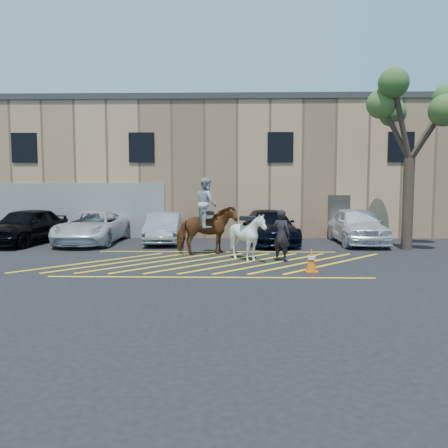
{
  "coord_description": "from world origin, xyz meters",
  "views": [
    {
      "loc": [
        0.69,
        -15.22,
        2.61
      ],
      "look_at": [
        0.33,
        0.2,
        1.3
      ],
      "focal_mm": 35.0,
      "sensor_mm": 36.0,
      "label": 1
    }
  ],
  "objects_px": {
    "car_silver_sedan": "(164,228)",
    "car_white_suv": "(357,225)",
    "car_white_pickup": "(92,227)",
    "tree": "(411,111)",
    "mounted_bay": "(207,224)",
    "traffic_cone": "(311,260)",
    "car_black_suv": "(26,226)",
    "saddled_white": "(248,237)",
    "car_blue_suv": "(269,227)",
    "handler": "(281,235)"
  },
  "relations": [
    {
      "from": "handler",
      "to": "traffic_cone",
      "type": "height_order",
      "value": "handler"
    },
    {
      "from": "car_white_suv",
      "to": "handler",
      "type": "relative_size",
      "value": 2.71
    },
    {
      "from": "car_white_pickup",
      "to": "tree",
      "type": "xyz_separation_m",
      "value": [
        13.79,
        -1.66,
        4.95
      ]
    },
    {
      "from": "car_black_suv",
      "to": "car_silver_sedan",
      "type": "xyz_separation_m",
      "value": [
        6.21,
        0.6,
        -0.13
      ]
    },
    {
      "from": "car_white_pickup",
      "to": "traffic_cone",
      "type": "relative_size",
      "value": 7.32
    },
    {
      "from": "car_black_suv",
      "to": "tree",
      "type": "xyz_separation_m",
      "value": [
        16.73,
        -1.32,
        4.86
      ]
    },
    {
      "from": "traffic_cone",
      "to": "tree",
      "type": "height_order",
      "value": "tree"
    },
    {
      "from": "car_black_suv",
      "to": "car_blue_suv",
      "type": "distance_m",
      "value": 11.16
    },
    {
      "from": "car_blue_suv",
      "to": "mounted_bay",
      "type": "bearing_deg",
      "value": -132.53
    },
    {
      "from": "car_white_pickup",
      "to": "car_white_suv",
      "type": "distance_m",
      "value": 12.23
    },
    {
      "from": "handler",
      "to": "car_silver_sedan",
      "type": "bearing_deg",
      "value": -10.52
    },
    {
      "from": "handler",
      "to": "tree",
      "type": "height_order",
      "value": "tree"
    },
    {
      "from": "tree",
      "to": "car_white_pickup",
      "type": "bearing_deg",
      "value": 173.13
    },
    {
      "from": "car_black_suv",
      "to": "tree",
      "type": "relative_size",
      "value": 0.67
    },
    {
      "from": "saddled_white",
      "to": "traffic_cone",
      "type": "height_order",
      "value": "saddled_white"
    },
    {
      "from": "mounted_bay",
      "to": "tree",
      "type": "relative_size",
      "value": 0.41
    },
    {
      "from": "car_white_pickup",
      "to": "mounted_bay",
      "type": "bearing_deg",
      "value": -30.62
    },
    {
      "from": "saddled_white",
      "to": "traffic_cone",
      "type": "distance_m",
      "value": 2.78
    },
    {
      "from": "car_black_suv",
      "to": "saddled_white",
      "type": "bearing_deg",
      "value": -15.43
    },
    {
      "from": "car_blue_suv",
      "to": "tree",
      "type": "height_order",
      "value": "tree"
    },
    {
      "from": "saddled_white",
      "to": "car_black_suv",
      "type": "bearing_deg",
      "value": 156.64
    },
    {
      "from": "car_white_suv",
      "to": "traffic_cone",
      "type": "bearing_deg",
      "value": -115.1
    },
    {
      "from": "car_white_pickup",
      "to": "traffic_cone",
      "type": "distance_m",
      "value": 11.15
    },
    {
      "from": "mounted_bay",
      "to": "traffic_cone",
      "type": "xyz_separation_m",
      "value": [
        3.45,
        -3.39,
        -0.83
      ]
    },
    {
      "from": "car_silver_sedan",
      "to": "mounted_bay",
      "type": "bearing_deg",
      "value": -61.64
    },
    {
      "from": "car_white_pickup",
      "to": "car_white_suv",
      "type": "bearing_deg",
      "value": 0.69
    },
    {
      "from": "car_white_pickup",
      "to": "tree",
      "type": "bearing_deg",
      "value": -7.02
    },
    {
      "from": "traffic_cone",
      "to": "car_silver_sedan",
      "type": "bearing_deg",
      "value": 129.55
    },
    {
      "from": "car_white_pickup",
      "to": "car_silver_sedan",
      "type": "distance_m",
      "value": 3.28
    },
    {
      "from": "car_black_suv",
      "to": "tree",
      "type": "height_order",
      "value": "tree"
    },
    {
      "from": "car_white_pickup",
      "to": "handler",
      "type": "distance_m",
      "value": 9.48
    },
    {
      "from": "car_white_suv",
      "to": "saddled_white",
      "type": "distance_m",
      "value": 7.09
    },
    {
      "from": "car_white_pickup",
      "to": "handler",
      "type": "relative_size",
      "value": 2.93
    },
    {
      "from": "car_black_suv",
      "to": "car_white_suv",
      "type": "relative_size",
      "value": 0.98
    },
    {
      "from": "car_white_suv",
      "to": "mounted_bay",
      "type": "bearing_deg",
      "value": -152.47
    },
    {
      "from": "car_silver_sedan",
      "to": "car_white_suv",
      "type": "height_order",
      "value": "car_white_suv"
    },
    {
      "from": "car_silver_sedan",
      "to": "handler",
      "type": "distance_m",
      "value": 7.02
    },
    {
      "from": "car_white_pickup",
      "to": "tree",
      "type": "distance_m",
      "value": 14.75
    },
    {
      "from": "handler",
      "to": "tree",
      "type": "bearing_deg",
      "value": -116.86
    },
    {
      "from": "car_silver_sedan",
      "to": "car_white_suv",
      "type": "xyz_separation_m",
      "value": [
        8.96,
        -0.08,
        0.14
      ]
    },
    {
      "from": "handler",
      "to": "car_white_pickup",
      "type": "bearing_deg",
      "value": 4.76
    },
    {
      "from": "car_blue_suv",
      "to": "car_white_suv",
      "type": "bearing_deg",
      "value": -6.92
    },
    {
      "from": "car_black_suv",
      "to": "car_blue_suv",
      "type": "height_order",
      "value": "car_black_suv"
    },
    {
      "from": "car_blue_suv",
      "to": "saddled_white",
      "type": "distance_m",
      "value": 5.09
    },
    {
      "from": "car_black_suv",
      "to": "saddled_white",
      "type": "relative_size",
      "value": 2.87
    },
    {
      "from": "handler",
      "to": "traffic_cone",
      "type": "bearing_deg",
      "value": 145.14
    },
    {
      "from": "car_white_pickup",
      "to": "car_blue_suv",
      "type": "height_order",
      "value": "car_blue_suv"
    },
    {
      "from": "car_silver_sedan",
      "to": "mounted_bay",
      "type": "distance_m",
      "value": 4.18
    },
    {
      "from": "car_black_suv",
      "to": "traffic_cone",
      "type": "height_order",
      "value": "car_black_suv"
    },
    {
      "from": "tree",
      "to": "handler",
      "type": "bearing_deg",
      "value": -151.34
    }
  ]
}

